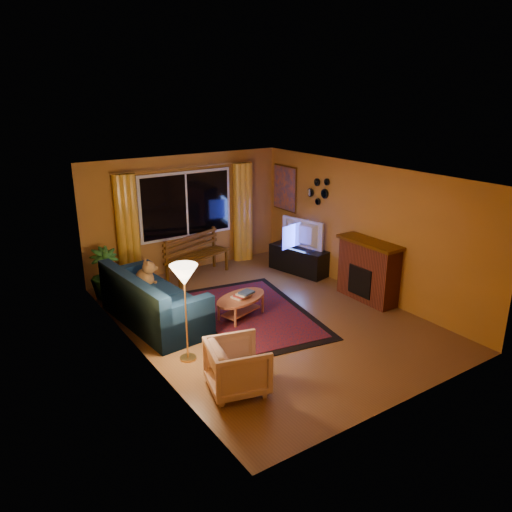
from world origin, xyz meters
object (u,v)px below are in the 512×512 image
bench (198,267)px  tv_console (299,260)px  armchair (238,364)px  floor_lamp (186,314)px  sofa (154,297)px  coffee_table (241,307)px

bench → tv_console: bearing=-43.6°
bench → tv_console: 2.16m
armchair → floor_lamp: 1.15m
bench → sofa: sofa is taller
tv_console → floor_lamp: bearing=-164.5°
armchair → floor_lamp: (-0.20, 1.08, 0.36)m
coffee_table → tv_console: bearing=28.7°
floor_lamp → tv_console: bearing=28.6°
bench → coffee_table: bearing=-116.0°
floor_lamp → coffee_table: 1.68m
floor_lamp → sofa: bearing=86.3°
sofa → tv_console: bearing=4.0°
sofa → armchair: (0.10, -2.50, -0.07)m
sofa → armchair: bearing=-92.6°
floor_lamp → bench: bearing=59.9°
armchair → tv_console: (3.44, 3.06, -0.10)m
armchair → coffee_table: armchair is taller
bench → floor_lamp: size_ratio=1.06×
coffee_table → tv_console: 2.56m
floor_lamp → coffee_table: size_ratio=1.39×
coffee_table → tv_console: size_ratio=0.80×
sofa → armchair: size_ratio=2.95×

